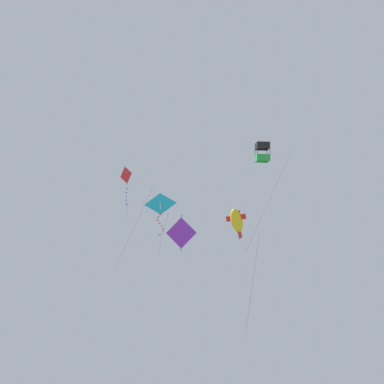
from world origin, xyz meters
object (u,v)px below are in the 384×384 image
kite_box_near_right (262,153)px  kite_diamond_highest (126,177)px  kite_fish_near_left (237,221)px  kite_delta_far_centre (161,205)px  kite_diamond_upper_right (181,233)px

kite_box_near_right → kite_diamond_highest: (11.14, -1.76, -2.08)m
kite_fish_near_left → kite_delta_far_centre: bearing=154.5°
kite_fish_near_left → kite_box_near_right: 12.44m
kite_fish_near_left → kite_diamond_highest: 13.53m
kite_box_near_right → kite_diamond_upper_right: bearing=-126.3°
kite_fish_near_left → kite_box_near_right: size_ratio=0.70×
kite_fish_near_left → kite_box_near_right: bearing=98.2°
kite_fish_near_left → kite_diamond_upper_right: (3.28, 1.09, -1.12)m
kite_fish_near_left → kite_diamond_upper_right: size_ratio=3.72×
kite_box_near_right → kite_diamond_upper_right: kite_box_near_right is taller
kite_delta_far_centre → kite_diamond_upper_right: 9.83m
kite_delta_far_centre → kite_diamond_upper_right: bearing=-66.4°
kite_diamond_highest → kite_delta_far_centre: 4.63m
kite_box_near_right → kite_delta_far_centre: (8.35, 0.40, -5.08)m
kite_box_near_right → kite_diamond_upper_right: size_ratio=5.29×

